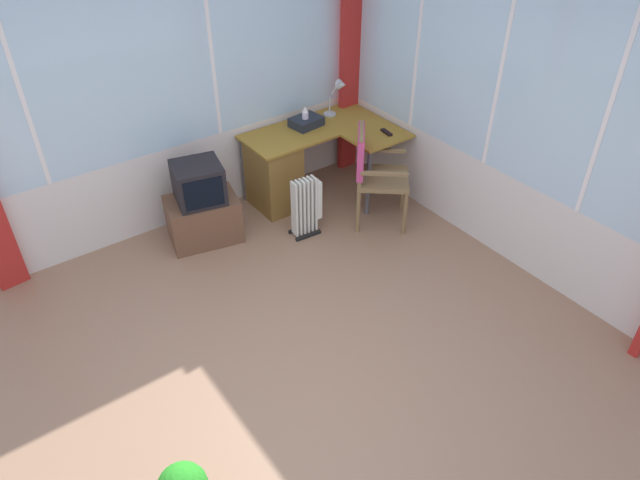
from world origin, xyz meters
The scene contains 12 objects.
ground centered at (0.00, 0.00, -0.03)m, with size 5.77×5.69×0.06m, color #916C53.
north_window_panel centered at (0.00, 2.38, 1.39)m, with size 4.77×0.07×2.78m.
east_window_panel centered at (2.42, 0.00, 1.39)m, with size 0.07×4.69×2.78m.
curtain_corner centered at (2.29, 2.25, 1.34)m, with size 0.24×0.07×2.68m, color #B42521.
desk centered at (1.26, 2.01, 0.40)m, with size 1.43×1.02×0.73m.
desk_lamp centered at (2.04, 2.11, 0.98)m, with size 0.23×0.20×0.39m.
tv_remote centered at (2.16, 1.50, 0.74)m, with size 0.04×0.15×0.02m, color black.
spray_bottle centered at (1.60, 2.08, 0.83)m, with size 0.06×0.06×0.22m.
paper_tray centered at (1.62, 2.09, 0.77)m, with size 0.30×0.23×0.09m, color #1F242E.
wooden_armchair centered at (1.77, 1.27, 0.61)m, with size 0.68×0.68×0.96m.
tv_on_stand centered at (0.32, 1.92, 0.35)m, with size 0.72×0.57×0.79m.
space_heater centered at (1.15, 1.43, 0.30)m, with size 0.31×0.19×0.60m.
Camera 1 is at (-1.42, -2.33, 3.31)m, focal length 32.73 mm.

